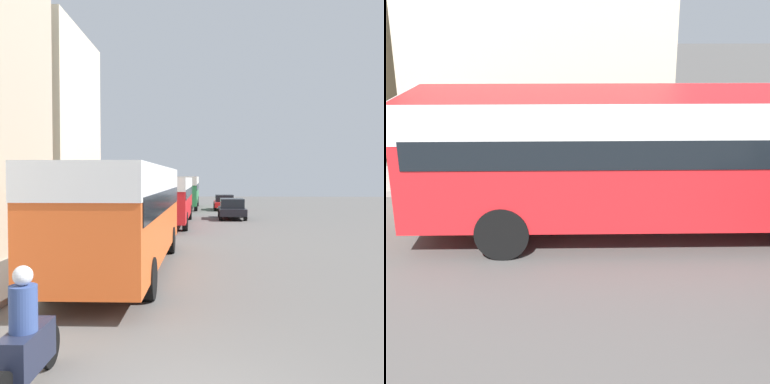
{
  "view_description": "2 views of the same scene",
  "coord_description": "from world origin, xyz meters",
  "views": [
    {
      "loc": [
        0.48,
        -4.76,
        2.86
      ],
      "look_at": [
        -0.38,
        21.91,
        1.96
      ],
      "focal_mm": 40.0,
      "sensor_mm": 36.0,
      "label": 1
    },
    {
      "loc": [
        8.39,
        19.29,
        4.42
      ],
      "look_at": [
        -0.77,
        19.48,
        1.23
      ],
      "focal_mm": 50.0,
      "sensor_mm": 36.0,
      "label": 2
    }
  ],
  "objects": [
    {
      "name": "bus_following",
      "position": [
        -1.79,
        21.18,
        1.88
      ],
      "size": [
        2.62,
        10.04,
        2.87
      ],
      "color": "red",
      "rests_on": "ground_plane"
    },
    {
      "name": "pedestrian_walking_away",
      "position": [
        -4.38,
        19.99,
        0.96
      ],
      "size": [
        0.41,
        0.41,
        1.61
      ],
      "color": "#232838",
      "rests_on": "sidewalk"
    }
  ]
}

